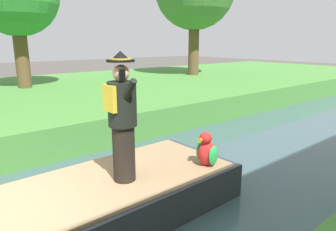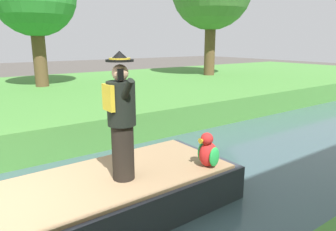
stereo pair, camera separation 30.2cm
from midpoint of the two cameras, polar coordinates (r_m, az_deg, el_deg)
name	(u,v)px [view 1 (the left image)]	position (r m, az deg, el deg)	size (l,w,h in m)	color
boat	(106,199)	(4.80, -13.42, -15.05)	(1.91, 4.24, 0.61)	#333842
person_pirate	(122,118)	(4.31, -10.52, -0.56)	(0.61, 0.42, 1.85)	black
parrot_plush	(207,151)	(4.99, 5.53, -6.61)	(0.36, 0.35, 0.57)	red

